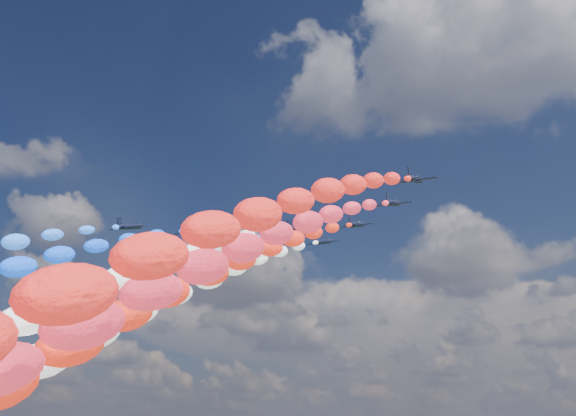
% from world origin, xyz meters
% --- Properties ---
extents(jet_0, '(8.83, 11.64, 5.29)m').
position_xyz_m(jet_0, '(-33.41, -4.73, 111.71)').
color(jet_0, black).
extents(jet_1, '(8.65, 11.51, 5.29)m').
position_xyz_m(jet_1, '(-22.81, 3.94, 111.71)').
color(jet_1, black).
extents(jet_2, '(8.54, 11.44, 5.29)m').
position_xyz_m(jet_2, '(-10.15, 15.27, 111.71)').
color(jet_2, black).
extents(trail_2, '(5.66, 120.22, 58.04)m').
position_xyz_m(trail_2, '(-10.15, -46.45, 84.26)').
color(trail_2, '#0A5FFF').
extents(jet_3, '(8.25, 11.22, 5.29)m').
position_xyz_m(jet_3, '(-1.67, 11.95, 111.71)').
color(jet_3, black).
extents(trail_3, '(5.66, 120.22, 58.04)m').
position_xyz_m(trail_3, '(-1.67, -49.77, 84.26)').
color(trail_3, white).
extents(jet_4, '(8.49, 11.40, 5.29)m').
position_xyz_m(jet_4, '(-1.24, 24.90, 111.71)').
color(jet_4, black).
extents(trail_4, '(5.66, 120.22, 58.04)m').
position_xyz_m(trail_4, '(-1.24, -36.81, 84.26)').
color(trail_4, white).
extents(jet_5, '(8.46, 11.38, 5.29)m').
position_xyz_m(jet_5, '(10.73, 15.11, 111.71)').
color(jet_5, black).
extents(trail_5, '(5.66, 120.22, 58.04)m').
position_xyz_m(trail_5, '(10.73, -46.61, 84.26)').
color(trail_5, red).
extents(jet_6, '(8.81, 11.62, 5.29)m').
position_xyz_m(jet_6, '(22.31, 4.47, 111.71)').
color(jet_6, black).
extents(trail_6, '(5.66, 120.22, 58.04)m').
position_xyz_m(trail_6, '(22.31, -57.25, 84.26)').
color(trail_6, red).
extents(jet_7, '(8.61, 11.48, 5.29)m').
position_xyz_m(jet_7, '(30.20, -6.82, 111.71)').
color(jet_7, black).
extents(trail_7, '(5.66, 120.22, 58.04)m').
position_xyz_m(trail_7, '(30.20, -68.54, 84.26)').
color(trail_7, red).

